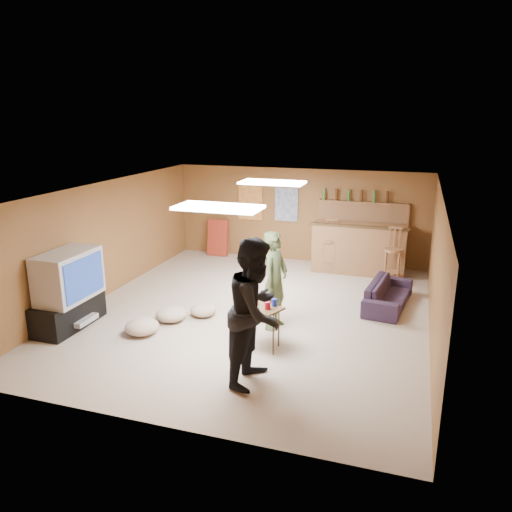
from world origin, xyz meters
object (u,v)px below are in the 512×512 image
(tv_body, at_px, (68,276))
(tray_table, at_px, (263,328))
(person_olive, at_px, (275,280))
(sofa, at_px, (388,294))
(bar_counter, at_px, (359,249))
(person_black, at_px, (256,311))

(tv_body, xyz_separation_m, tray_table, (3.24, 0.22, -0.56))
(person_olive, relative_size, sofa, 1.01)
(bar_counter, xyz_separation_m, person_black, (-0.73, -5.13, 0.43))
(tray_table, bearing_deg, bar_counter, 77.92)
(tv_body, relative_size, person_black, 0.56)
(bar_counter, relative_size, person_olive, 1.23)
(tray_table, bearing_deg, person_olive, 94.25)
(bar_counter, height_order, person_black, person_black)
(tv_body, bearing_deg, person_olive, 18.16)
(tv_body, height_order, person_black, person_black)
(bar_counter, bearing_deg, tray_table, -102.08)
(person_olive, bearing_deg, tray_table, -165.12)
(bar_counter, height_order, tray_table, bar_counter)
(bar_counter, distance_m, tray_table, 4.33)
(tv_body, bearing_deg, tray_table, 3.83)
(bar_counter, height_order, sofa, bar_counter)
(person_black, distance_m, tray_table, 1.12)
(tv_body, distance_m, tray_table, 3.30)
(sofa, bearing_deg, tv_body, 124.83)
(person_black, height_order, tray_table, person_black)
(tv_body, relative_size, bar_counter, 0.55)
(tv_body, relative_size, person_olive, 0.67)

